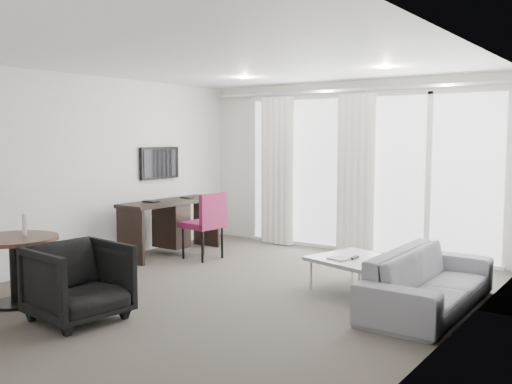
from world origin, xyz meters
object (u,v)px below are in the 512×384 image
Objects in this scene: desk at (171,227)px; round_table at (15,271)px; desk_chair at (203,225)px; coffee_table at (356,274)px; rattan_chair_b at (499,222)px; tub_armchair at (79,282)px; sofa at (429,280)px; rattan_chair_a at (400,219)px.

round_table is (0.48, -2.85, -0.05)m from desk.
desk_chair is at bearing 87.66° from round_table.
coffee_table is at bearing -1.89° from desk_chair.
rattan_chair_b is (0.70, 3.86, 0.19)m from coffee_table.
rattan_chair_b is (2.42, 6.35, 0.01)m from tub_armchair.
round_table is at bearing -108.20° from rattan_chair_b.
desk is 1.92× the size of round_table.
tub_armchair is at bearing -67.72° from desk_chair.
rattan_chair_b is at bearing 42.56° from desk.
desk is 2.10× the size of tub_armchair.
rattan_chair_a is (-1.49, 3.04, 0.14)m from sofa.
coffee_table is (2.57, -0.33, -0.29)m from desk_chair.
tub_armchair is at bearing -62.47° from desk.
tub_armchair is at bearing 131.39° from sofa.
round_table is (-0.12, -2.87, -0.12)m from desk_chair.
coffee_table is (1.71, 2.49, -0.18)m from tub_armchair.
round_table is 0.98m from tub_armchair.
round_table is 5.80m from rattan_chair_a.
desk_chair reaches higher than rattan_chair_a.
desk is 2.89m from round_table.
rattan_chair_a reaches higher than rattan_chair_b.
rattan_chair_a is at bearing 44.69° from desk.
rattan_chair_b is (1.29, 1.00, -0.05)m from rattan_chair_a.
tub_armchair reaches higher than round_table.
sofa is (3.48, -0.51, -0.19)m from desk_chair.
desk is 3.15m from tub_armchair.
coffee_table is at bearing -90.61° from rattan_chair_b.
desk_chair reaches higher than round_table.
desk reaches higher than sofa.
desk_chair is 3.52m from sofa.
tub_armchair is 1.06× the size of rattan_chair_b.
coffee_table is (2.69, 2.55, -0.17)m from round_table.
rattan_chair_a reaches higher than round_table.
desk_chair is 1.12× the size of coffee_table.
desk_chair is 1.08× the size of round_table.
round_table is at bearing -80.46° from desk.
tub_armchair is 3.03m from coffee_table.
desk reaches higher than rattan_chair_b.
tub_armchair is 0.41× the size of sofa.
tub_armchair is 0.94× the size of rattan_chair_a.
rattan_chair_b is at bearing 52.48° from desk_chair.
desk_chair reaches higher than tub_armchair.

